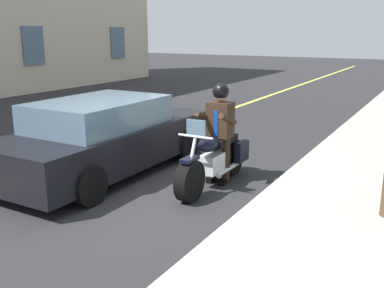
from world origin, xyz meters
name	(u,v)px	position (x,y,z in m)	size (l,w,h in m)	color
ground_plane	(145,185)	(0.00, 0.00, 0.00)	(80.00, 80.00, 0.00)	#28282B
lane_center_stripe	(62,168)	(0.00, -2.00, 0.01)	(60.00, 0.16, 0.01)	#E5DB4C
motorcycle_main	(215,160)	(-0.61, 1.02, 0.45)	(2.21, 0.60, 1.26)	black
rider_main	(220,125)	(-0.80, 1.02, 1.04)	(0.62, 0.54, 1.74)	black
car_silver	(106,137)	(-0.25, -1.06, 0.69)	(4.60, 1.92, 1.40)	black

